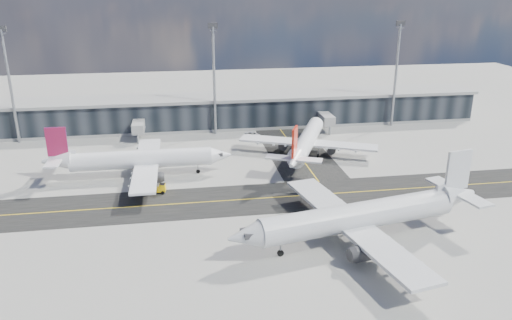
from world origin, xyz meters
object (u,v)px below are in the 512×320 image
object	(u,v)px
airliner_near	(362,216)
service_van	(253,135)
baggage_tug	(159,189)
airliner_redtail	(307,141)
airliner_af	(139,160)

from	to	relation	value
airliner_near	service_van	size ratio (longest dim) A/B	8.62
airliner_near	baggage_tug	distance (m)	39.98
airliner_redtail	service_van	size ratio (longest dim) A/B	7.25
airliner_af	baggage_tug	size ratio (longest dim) A/B	12.02
airliner_af	service_van	distance (m)	36.74
airliner_redtail	service_van	bearing A→B (deg)	144.26
airliner_near	service_van	world-z (taller)	airliner_near
baggage_tug	service_van	bearing A→B (deg)	152.38
airliner_redtail	baggage_tug	bearing A→B (deg)	-129.90
airliner_redtail	service_van	xyz separation A→B (m)	(-9.94, 16.98, -3.04)
airliner_near	baggage_tug	xyz separation A→B (m)	(-31.78, 24.02, -3.32)
airliner_near	baggage_tug	bearing A→B (deg)	41.55
airliner_near	service_van	xyz separation A→B (m)	(-8.25, 57.47, -3.57)
airliner_redtail	airliner_near	size ratio (longest dim) A/B	0.84
airliner_near	baggage_tug	size ratio (longest dim) A/B	13.58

